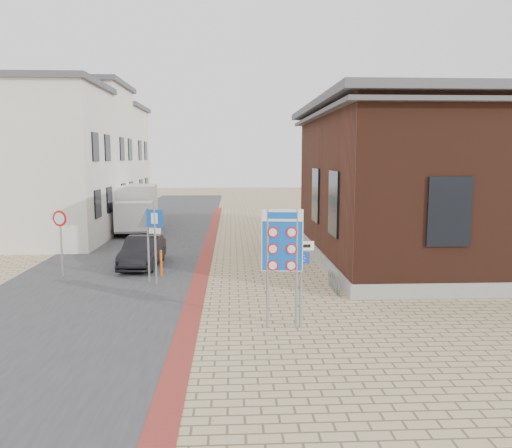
{
  "coord_description": "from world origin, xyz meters",
  "views": [
    {
      "loc": [
        -0.79,
        -14.22,
        4.5
      ],
      "look_at": [
        0.03,
        2.87,
        2.2
      ],
      "focal_mm": 35.0,
      "sensor_mm": 36.0,
      "label": 1
    }
  ],
  "objects_px": {
    "essen_sign": "(301,267)",
    "bollard": "(161,263)",
    "box_truck": "(137,208)",
    "parking_sign": "(155,232)",
    "border_sign": "(282,243)",
    "sedan": "(143,252)"
  },
  "relations": [
    {
      "from": "border_sign",
      "to": "bollard",
      "type": "height_order",
      "value": "border_sign"
    },
    {
      "from": "border_sign",
      "to": "essen_sign",
      "type": "height_order",
      "value": "border_sign"
    },
    {
      "from": "sedan",
      "to": "box_truck",
      "type": "distance_m",
      "value": 10.04
    },
    {
      "from": "border_sign",
      "to": "bollard",
      "type": "bearing_deg",
      "value": 129.88
    },
    {
      "from": "sedan",
      "to": "parking_sign",
      "type": "bearing_deg",
      "value": -69.82
    },
    {
      "from": "sedan",
      "to": "parking_sign",
      "type": "height_order",
      "value": "parking_sign"
    },
    {
      "from": "border_sign",
      "to": "bollard",
      "type": "xyz_separation_m",
      "value": [
        -4.0,
        5.95,
        -1.79
      ]
    },
    {
      "from": "box_truck",
      "to": "bollard",
      "type": "xyz_separation_m",
      "value": [
        3.02,
        -11.56,
        -0.94
      ]
    },
    {
      "from": "essen_sign",
      "to": "parking_sign",
      "type": "xyz_separation_m",
      "value": [
        -4.5,
        4.68,
        0.27
      ]
    },
    {
      "from": "sedan",
      "to": "bollard",
      "type": "bearing_deg",
      "value": -58.5
    },
    {
      "from": "box_truck",
      "to": "parking_sign",
      "type": "xyz_separation_m",
      "value": [
        3.02,
        -12.83,
        0.47
      ]
    },
    {
      "from": "sedan",
      "to": "border_sign",
      "type": "relative_size",
      "value": 1.19
    },
    {
      "from": "box_truck",
      "to": "parking_sign",
      "type": "height_order",
      "value": "box_truck"
    },
    {
      "from": "border_sign",
      "to": "parking_sign",
      "type": "relative_size",
      "value": 1.14
    },
    {
      "from": "box_truck",
      "to": "bollard",
      "type": "distance_m",
      "value": 11.99
    },
    {
      "from": "sedan",
      "to": "parking_sign",
      "type": "distance_m",
      "value": 3.44
    },
    {
      "from": "border_sign",
      "to": "box_truck",
      "type": "bearing_deg",
      "value": 117.8
    },
    {
      "from": "sedan",
      "to": "essen_sign",
      "type": "relative_size",
      "value": 1.53
    },
    {
      "from": "parking_sign",
      "to": "bollard",
      "type": "height_order",
      "value": "parking_sign"
    },
    {
      "from": "bollard",
      "to": "parking_sign",
      "type": "bearing_deg",
      "value": -90.0
    },
    {
      "from": "essen_sign",
      "to": "bollard",
      "type": "relative_size",
      "value": 2.45
    },
    {
      "from": "box_truck",
      "to": "border_sign",
      "type": "xyz_separation_m",
      "value": [
        7.02,
        -17.51,
        0.85
      ]
    }
  ]
}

